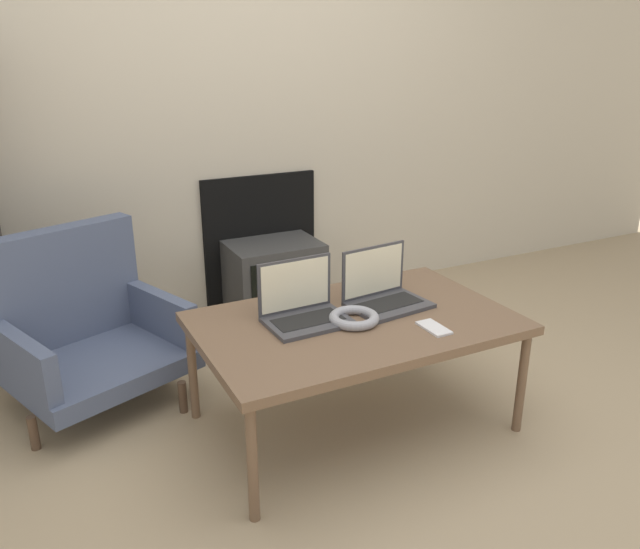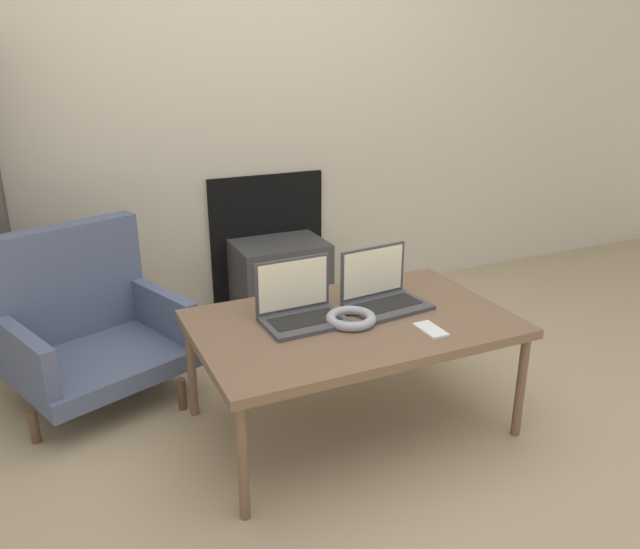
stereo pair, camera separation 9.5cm
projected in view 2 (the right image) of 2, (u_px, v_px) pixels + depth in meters
The scene contains 9 objects.
ground_plane at pixel (398, 477), 2.22m from camera, with size 14.00×14.00×0.00m, color #998466.
wall_back at pixel (234, 79), 3.30m from camera, with size 7.00×0.08×2.60m.
table at pixel (352, 327), 2.39m from camera, with size 1.20×0.75×0.46m.
laptop_left at pixel (300, 307), 2.36m from camera, with size 0.32×0.23×0.23m.
laptop_right at pixel (382, 293), 2.50m from camera, with size 0.33×0.26×0.23m.
headphones at pixel (351, 318), 2.35m from camera, with size 0.19×0.19×0.04m.
phone at pixel (431, 330), 2.28m from camera, with size 0.07×0.14×0.01m.
tv at pixel (280, 279), 3.52m from camera, with size 0.50×0.37×0.43m.
armchair at pixel (86, 321), 2.69m from camera, with size 0.83×0.78×0.73m.
Camera 2 is at (-1.02, -1.56, 1.44)m, focal length 35.00 mm.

